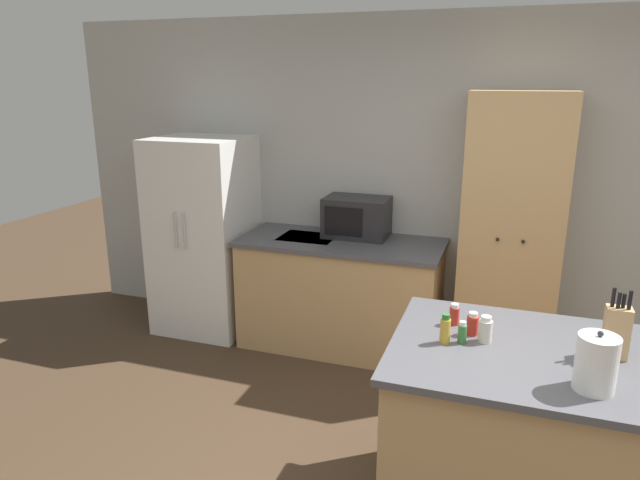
# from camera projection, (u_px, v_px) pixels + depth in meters

# --- Properties ---
(wall_back) EXTENTS (7.20, 0.06, 2.60)m
(wall_back) POSITION_uv_depth(u_px,v_px,m) (487.00, 189.00, 4.36)
(wall_back) COLOR #B2B2AD
(wall_back) RESTS_ON ground_plane
(refrigerator) EXTENTS (0.76, 0.72, 1.65)m
(refrigerator) POSITION_uv_depth(u_px,v_px,m) (204.00, 235.00, 4.86)
(refrigerator) COLOR white
(refrigerator) RESTS_ON ground_plane
(back_counter) EXTENTS (1.60, 0.72, 0.89)m
(back_counter) POSITION_uv_depth(u_px,v_px,m) (341.00, 293.00, 4.59)
(back_counter) COLOR tan
(back_counter) RESTS_ON ground_plane
(pantry_cabinet) EXTENTS (0.69, 0.54, 2.04)m
(pantry_cabinet) POSITION_uv_depth(u_px,v_px,m) (511.00, 236.00, 4.11)
(pantry_cabinet) COLOR tan
(pantry_cabinet) RESTS_ON ground_plane
(kitchen_island) EXTENTS (1.19, 0.96, 0.94)m
(kitchen_island) POSITION_uv_depth(u_px,v_px,m) (515.00, 440.00, 2.70)
(kitchen_island) COLOR tan
(kitchen_island) RESTS_ON ground_plane
(microwave) EXTENTS (0.50, 0.35, 0.32)m
(microwave) POSITION_uv_depth(u_px,v_px,m) (357.00, 217.00, 4.53)
(microwave) COLOR #232326
(microwave) RESTS_ON back_counter
(knife_block) EXTENTS (0.10, 0.08, 0.32)m
(knife_block) POSITION_uv_depth(u_px,v_px,m) (616.00, 331.00, 2.48)
(knife_block) COLOR tan
(knife_block) RESTS_ON kitchen_island
(spice_bottle_tall_dark) EXTENTS (0.06, 0.06, 0.13)m
(spice_bottle_tall_dark) POSITION_uv_depth(u_px,v_px,m) (485.00, 330.00, 2.64)
(spice_bottle_tall_dark) COLOR beige
(spice_bottle_tall_dark) RESTS_ON kitchen_island
(spice_bottle_short_red) EXTENTS (0.05, 0.05, 0.11)m
(spice_bottle_short_red) POSITION_uv_depth(u_px,v_px,m) (473.00, 324.00, 2.71)
(spice_bottle_short_red) COLOR #B2281E
(spice_bottle_short_red) RESTS_ON kitchen_island
(spice_bottle_amber_oil) EXTENTS (0.05, 0.05, 0.14)m
(spice_bottle_amber_oil) POSITION_uv_depth(u_px,v_px,m) (445.00, 330.00, 2.62)
(spice_bottle_amber_oil) COLOR gold
(spice_bottle_amber_oil) RESTS_ON kitchen_island
(spice_bottle_green_herb) EXTENTS (0.05, 0.05, 0.11)m
(spice_bottle_green_herb) POSITION_uv_depth(u_px,v_px,m) (454.00, 315.00, 2.83)
(spice_bottle_green_herb) COLOR #B2281E
(spice_bottle_green_herb) RESTS_ON kitchen_island
(spice_bottle_pale_salt) EXTENTS (0.04, 0.04, 0.11)m
(spice_bottle_pale_salt) POSITION_uv_depth(u_px,v_px,m) (462.00, 333.00, 2.63)
(spice_bottle_pale_salt) COLOR #337033
(spice_bottle_pale_salt) RESTS_ON kitchen_island
(kettle) EXTENTS (0.16, 0.16, 0.25)m
(kettle) POSITION_uv_depth(u_px,v_px,m) (596.00, 363.00, 2.22)
(kettle) COLOR white
(kettle) RESTS_ON kitchen_island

